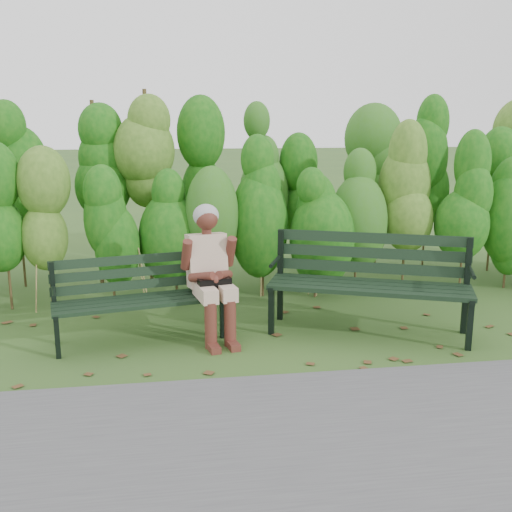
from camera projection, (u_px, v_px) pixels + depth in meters
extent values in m
plane|color=#335223|center=(261.00, 337.00, 5.97)|extent=(80.00, 80.00, 0.00)
cube|color=#474749|center=(315.00, 456.00, 3.84)|extent=(60.00, 2.50, 0.01)
cylinder|color=#47381E|center=(2.00, 276.00, 6.73)|extent=(0.03, 0.03, 0.80)
cylinder|color=#47381E|center=(58.00, 274.00, 6.82)|extent=(0.03, 0.03, 0.80)
ellipsoid|color=#346F1B|center=(54.00, 218.00, 6.68)|extent=(0.64, 0.64, 1.44)
cylinder|color=#47381E|center=(113.00, 272.00, 6.91)|extent=(0.03, 0.03, 0.80)
ellipsoid|color=#346F1B|center=(110.00, 217.00, 6.77)|extent=(0.64, 0.64, 1.44)
cylinder|color=#47381E|center=(166.00, 270.00, 7.00)|extent=(0.03, 0.03, 0.80)
ellipsoid|color=#346F1B|center=(165.00, 216.00, 6.85)|extent=(0.64, 0.64, 1.44)
cylinder|color=#47381E|center=(219.00, 268.00, 7.09)|extent=(0.03, 0.03, 0.80)
ellipsoid|color=#346F1B|center=(218.00, 215.00, 6.94)|extent=(0.64, 0.64, 1.44)
cylinder|color=#47381E|center=(269.00, 266.00, 7.17)|extent=(0.03, 0.03, 0.80)
ellipsoid|color=#346F1B|center=(270.00, 213.00, 7.03)|extent=(0.64, 0.64, 1.44)
cylinder|color=#47381E|center=(319.00, 264.00, 7.26)|extent=(0.03, 0.03, 0.80)
ellipsoid|color=#346F1B|center=(320.00, 212.00, 7.12)|extent=(0.64, 0.64, 1.44)
cylinder|color=#47381E|center=(367.00, 263.00, 7.35)|extent=(0.03, 0.03, 0.80)
ellipsoid|color=#346F1B|center=(370.00, 211.00, 7.21)|extent=(0.64, 0.64, 1.44)
cylinder|color=#47381E|center=(415.00, 261.00, 7.44)|extent=(0.03, 0.03, 0.80)
ellipsoid|color=#346F1B|center=(418.00, 210.00, 7.30)|extent=(0.64, 0.64, 1.44)
cylinder|color=#47381E|center=(461.00, 259.00, 7.53)|extent=(0.03, 0.03, 0.80)
ellipsoid|color=#346F1B|center=(465.00, 209.00, 7.39)|extent=(0.64, 0.64, 1.44)
cylinder|color=#47381E|center=(506.00, 258.00, 7.62)|extent=(0.03, 0.03, 0.80)
ellipsoid|color=#346F1B|center=(511.00, 208.00, 7.47)|extent=(0.64, 0.64, 1.44)
cylinder|color=#47381E|center=(26.00, 245.00, 7.67)|extent=(0.04, 0.04, 1.10)
ellipsoid|color=#125411|center=(20.00, 176.00, 7.47)|extent=(0.70, 0.70, 1.98)
cylinder|color=#47381E|center=(88.00, 243.00, 7.78)|extent=(0.04, 0.04, 1.10)
ellipsoid|color=#125411|center=(84.00, 175.00, 7.59)|extent=(0.70, 0.70, 1.98)
cylinder|color=#47381E|center=(148.00, 241.00, 7.89)|extent=(0.04, 0.04, 1.10)
ellipsoid|color=#125411|center=(145.00, 174.00, 7.70)|extent=(0.70, 0.70, 1.98)
cylinder|color=#47381E|center=(206.00, 239.00, 8.00)|extent=(0.04, 0.04, 1.10)
ellipsoid|color=#125411|center=(205.00, 173.00, 7.81)|extent=(0.70, 0.70, 1.98)
cylinder|color=#47381E|center=(263.00, 238.00, 8.12)|extent=(0.04, 0.04, 1.10)
ellipsoid|color=#125411|center=(263.00, 173.00, 7.92)|extent=(0.70, 0.70, 1.98)
cylinder|color=#47381E|center=(318.00, 236.00, 8.23)|extent=(0.04, 0.04, 1.10)
ellipsoid|color=#125411|center=(319.00, 172.00, 8.03)|extent=(0.70, 0.70, 1.98)
cylinder|color=#47381E|center=(371.00, 235.00, 8.34)|extent=(0.04, 0.04, 1.10)
ellipsoid|color=#125411|center=(374.00, 171.00, 8.14)|extent=(0.70, 0.70, 1.98)
cylinder|color=#47381E|center=(423.00, 233.00, 8.45)|extent=(0.04, 0.04, 1.10)
ellipsoid|color=#125411|center=(427.00, 171.00, 8.25)|extent=(0.70, 0.70, 1.98)
cylinder|color=#47381E|center=(474.00, 232.00, 8.56)|extent=(0.04, 0.04, 1.10)
ellipsoid|color=#125411|center=(479.00, 170.00, 8.36)|extent=(0.70, 0.70, 1.98)
cube|color=brown|center=(196.00, 336.00, 5.98)|extent=(0.08, 0.10, 0.01)
cube|color=brown|center=(154.00, 332.00, 6.08)|extent=(0.10, 0.08, 0.01)
cube|color=brown|center=(319.00, 385.00, 4.89)|extent=(0.09, 0.07, 0.01)
cube|color=brown|center=(105.00, 393.00, 4.73)|extent=(0.10, 0.11, 0.01)
cube|color=brown|center=(250.00, 355.00, 5.49)|extent=(0.11, 0.11, 0.01)
cube|color=brown|center=(217.00, 329.00, 6.17)|extent=(0.08, 0.10, 0.01)
cube|color=brown|center=(6.00, 321.00, 6.42)|extent=(0.11, 0.09, 0.01)
cube|color=brown|center=(296.00, 386.00, 4.85)|extent=(0.07, 0.09, 0.01)
cube|color=brown|center=(372.00, 350.00, 5.61)|extent=(0.10, 0.11, 0.01)
cube|color=brown|center=(409.00, 335.00, 6.02)|extent=(0.11, 0.11, 0.01)
cube|color=brown|center=(221.00, 347.00, 5.70)|extent=(0.09, 0.07, 0.01)
cube|color=brown|center=(191.00, 329.00, 6.19)|extent=(0.11, 0.10, 0.01)
cube|color=brown|center=(348.00, 319.00, 6.48)|extent=(0.11, 0.11, 0.01)
cube|color=brown|center=(317.00, 306.00, 6.95)|extent=(0.10, 0.11, 0.01)
cube|color=brown|center=(212.00, 349.00, 5.65)|extent=(0.11, 0.11, 0.01)
cube|color=brown|center=(491.00, 365.00, 5.28)|extent=(0.08, 0.09, 0.01)
cube|color=brown|center=(167.00, 354.00, 5.51)|extent=(0.11, 0.11, 0.01)
cube|color=brown|center=(13.00, 376.00, 5.05)|extent=(0.11, 0.11, 0.01)
cube|color=brown|center=(65.00, 334.00, 6.05)|extent=(0.11, 0.10, 0.01)
cube|color=brown|center=(4.00, 329.00, 6.20)|extent=(0.11, 0.11, 0.01)
cube|color=brown|center=(99.00, 340.00, 5.87)|extent=(0.11, 0.11, 0.01)
cube|color=brown|center=(431.00, 323.00, 6.36)|extent=(0.10, 0.09, 0.01)
cube|color=brown|center=(163.00, 368.00, 5.22)|extent=(0.11, 0.11, 0.01)
cube|color=brown|center=(118.00, 357.00, 5.45)|extent=(0.10, 0.11, 0.01)
cube|color=brown|center=(75.00, 356.00, 5.47)|extent=(0.11, 0.11, 0.01)
cube|color=brown|center=(275.00, 319.00, 6.49)|extent=(0.11, 0.11, 0.01)
cube|color=brown|center=(501.00, 327.00, 6.24)|extent=(0.11, 0.11, 0.01)
cube|color=black|center=(142.00, 306.00, 5.61)|extent=(1.61, 0.41, 0.04)
cube|color=black|center=(140.00, 303.00, 5.71)|extent=(1.61, 0.41, 0.04)
cube|color=black|center=(139.00, 300.00, 5.82)|extent=(1.61, 0.41, 0.04)
cube|color=black|center=(137.00, 297.00, 5.92)|extent=(1.61, 0.41, 0.04)
cube|color=black|center=(135.00, 285.00, 5.98)|extent=(1.60, 0.36, 0.10)
cube|color=black|center=(134.00, 272.00, 5.96)|extent=(1.60, 0.36, 0.10)
cube|color=black|center=(134.00, 260.00, 5.94)|extent=(1.60, 0.36, 0.10)
cube|color=black|center=(57.00, 337.00, 5.39)|extent=(0.05, 0.05, 0.41)
cube|color=black|center=(54.00, 303.00, 5.70)|extent=(0.05, 0.05, 0.81)
cube|color=black|center=(55.00, 312.00, 5.51)|extent=(0.13, 0.45, 0.04)
cylinder|color=black|center=(54.00, 292.00, 5.43)|extent=(0.10, 0.34, 0.03)
cube|color=black|center=(222.00, 318.00, 5.90)|extent=(0.05, 0.05, 0.41)
cube|color=black|center=(211.00, 288.00, 6.21)|extent=(0.05, 0.05, 0.81)
cube|color=black|center=(217.00, 295.00, 6.02)|extent=(0.13, 0.45, 0.04)
cylinder|color=black|center=(218.00, 277.00, 5.94)|extent=(0.10, 0.34, 0.03)
cube|color=black|center=(368.00, 293.00, 5.74)|extent=(1.88, 0.84, 0.04)
cube|color=black|center=(369.00, 289.00, 5.87)|extent=(1.88, 0.84, 0.04)
cube|color=black|center=(369.00, 285.00, 6.00)|extent=(1.88, 0.84, 0.04)
cube|color=black|center=(370.00, 282.00, 6.13)|extent=(1.88, 0.84, 0.04)
cube|color=black|center=(371.00, 268.00, 6.20)|extent=(1.86, 0.79, 0.12)
cube|color=black|center=(372.00, 253.00, 6.19)|extent=(1.86, 0.79, 0.12)
cube|color=black|center=(372.00, 238.00, 6.17)|extent=(1.86, 0.79, 0.12)
cube|color=black|center=(271.00, 311.00, 5.99)|extent=(0.07, 0.07, 0.49)
cube|color=black|center=(280.00, 275.00, 6.39)|extent=(0.07, 0.07, 0.99)
cube|color=black|center=(276.00, 283.00, 6.15)|extent=(0.25, 0.53, 0.04)
cylinder|color=black|center=(275.00, 262.00, 6.05)|extent=(0.19, 0.40, 0.04)
cube|color=black|center=(470.00, 325.00, 5.57)|extent=(0.07, 0.07, 0.49)
cube|color=black|center=(466.00, 286.00, 5.97)|extent=(0.07, 0.07, 0.99)
cube|color=black|center=(469.00, 295.00, 5.73)|extent=(0.25, 0.53, 0.04)
cylinder|color=black|center=(472.00, 272.00, 5.63)|extent=(0.19, 0.40, 0.04)
cube|color=beige|center=(205.00, 292.00, 5.74)|extent=(0.23, 0.47, 0.14)
cube|color=beige|center=(224.00, 290.00, 5.80)|extent=(0.23, 0.47, 0.14)
cylinder|color=#57271E|center=(211.00, 325.00, 5.63)|extent=(0.14, 0.14, 0.45)
cylinder|color=#57271E|center=(230.00, 323.00, 5.70)|extent=(0.14, 0.14, 0.45)
cube|color=#57271E|center=(214.00, 348.00, 5.60)|extent=(0.13, 0.23, 0.06)
cube|color=#57271E|center=(233.00, 345.00, 5.66)|extent=(0.13, 0.23, 0.06)
cube|color=beige|center=(207.00, 260.00, 5.98)|extent=(0.43, 0.33, 0.55)
cylinder|color=#57271E|center=(207.00, 232.00, 5.89)|extent=(0.10, 0.10, 0.11)
sphere|color=#57271E|center=(207.00, 219.00, 5.85)|extent=(0.22, 0.22, 0.22)
ellipsoid|color=gray|center=(206.00, 216.00, 5.87)|extent=(0.26, 0.24, 0.23)
cylinder|color=#57271E|center=(187.00, 255.00, 5.80)|extent=(0.14, 0.24, 0.33)
cylinder|color=#57271E|center=(230.00, 251.00, 5.95)|extent=(0.14, 0.24, 0.33)
cylinder|color=#57271E|center=(202.00, 277.00, 5.76)|extent=(0.27, 0.25, 0.14)
cylinder|color=#57271E|center=(224.00, 275.00, 5.83)|extent=(0.21, 0.29, 0.14)
sphere|color=#57271E|center=(215.00, 279.00, 5.74)|extent=(0.12, 0.12, 0.12)
cube|color=black|center=(214.00, 287.00, 5.77)|extent=(0.34, 0.19, 0.17)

